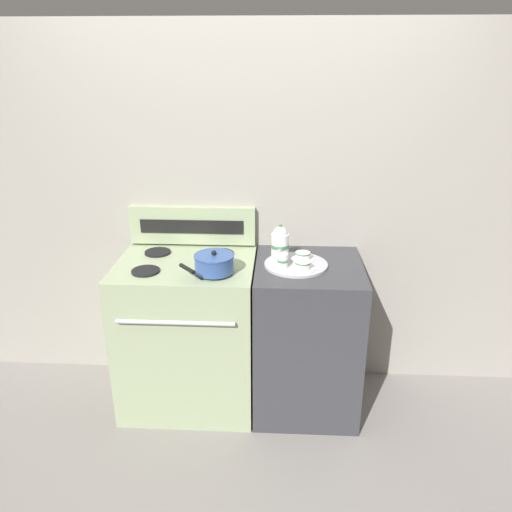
{
  "coord_description": "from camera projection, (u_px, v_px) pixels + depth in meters",
  "views": [
    {
      "loc": [
        0.23,
        -2.58,
        2.0
      ],
      "look_at": [
        0.1,
        -0.07,
        1.0
      ],
      "focal_mm": 35.0,
      "sensor_mm": 36.0,
      "label": 1
    }
  ],
  "objects": [
    {
      "name": "teacup_right",
      "position": [
        303.0,
        256.0,
        2.81
      ],
      "size": [
        0.13,
        0.13,
        0.05
      ],
      "color": "white",
      "rests_on": "serving_tray"
    },
    {
      "name": "control_panel",
      "position": [
        192.0,
        225.0,
        3.03
      ],
      "size": [
        0.77,
        0.05,
        0.23
      ],
      "color": "#9EAD84",
      "rests_on": "stove"
    },
    {
      "name": "side_counter",
      "position": [
        306.0,
        337.0,
        2.95
      ],
      "size": [
        0.6,
        0.62,
        0.92
      ],
      "color": "#38383D",
      "rests_on": "ground"
    },
    {
      "name": "stove",
      "position": [
        189.0,
        333.0,
        2.99
      ],
      "size": [
        0.78,
        0.65,
        0.93
      ],
      "color": "#9EAD84",
      "rests_on": "ground"
    },
    {
      "name": "teacup_left",
      "position": [
        303.0,
        266.0,
        2.69
      ],
      "size": [
        0.13,
        0.13,
        0.05
      ],
      "color": "white",
      "rests_on": "serving_tray"
    },
    {
      "name": "wall_back",
      "position": [
        243.0,
        215.0,
        3.04
      ],
      "size": [
        6.0,
        0.05,
        2.2
      ],
      "color": "#9E998E",
      "rests_on": "ground"
    },
    {
      "name": "teapot",
      "position": [
        280.0,
        244.0,
        2.78
      ],
      "size": [
        0.1,
        0.16,
        0.22
      ],
      "color": "white",
      "rests_on": "serving_tray"
    },
    {
      "name": "creamer_jug",
      "position": [
        283.0,
        261.0,
        2.71
      ],
      "size": [
        0.06,
        0.06,
        0.08
      ],
      "color": "white",
      "rests_on": "serving_tray"
    },
    {
      "name": "ground_plane",
      "position": [
        241.0,
        398.0,
        3.14
      ],
      "size": [
        6.0,
        6.0,
        0.0
      ],
      "primitive_type": "plane",
      "color": "gray"
    },
    {
      "name": "saucepan",
      "position": [
        214.0,
        263.0,
        2.66
      ],
      "size": [
        0.28,
        0.27,
        0.12
      ],
      "color": "#335193",
      "rests_on": "stove"
    },
    {
      "name": "serving_tray",
      "position": [
        296.0,
        265.0,
        2.78
      ],
      "size": [
        0.35,
        0.35,
        0.01
      ],
      "color": "#B2B2B7",
      "rests_on": "side_counter"
    }
  ]
}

